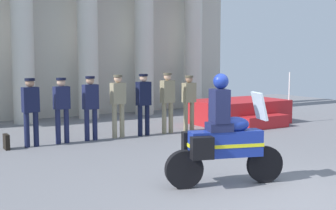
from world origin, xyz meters
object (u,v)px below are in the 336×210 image
object	(u,v)px
officer_in_row_2	(91,103)
officer_in_row_5	(168,98)
officer_in_row_4	(144,99)
officer_in_row_1	(62,105)
officer_in_row_3	(118,101)
officer_in_row_0	(31,107)
briefcase_on_ground	(6,142)
motorcycle_with_rider	(222,139)
reviewing_stand	(240,112)
officer_in_row_6	(189,98)

from	to	relation	value
officer_in_row_2	officer_in_row_5	size ratio (longest dim) A/B	0.97
officer_in_row_2	officer_in_row_4	distance (m)	1.51
officer_in_row_1	officer_in_row_3	bearing A→B (deg)	175.32
officer_in_row_0	officer_in_row_4	distance (m)	3.05
officer_in_row_1	briefcase_on_ground	xyz separation A→B (m)	(-1.37, -0.04, -0.79)
officer_in_row_4	motorcycle_with_rider	xyz separation A→B (m)	(-1.18, -4.94, -0.21)
officer_in_row_2	officer_in_row_5	xyz separation A→B (m)	(2.27, -0.10, 0.03)
reviewing_stand	officer_in_row_6	bearing A→B (deg)	-171.79
officer_in_row_6	briefcase_on_ground	size ratio (longest dim) A/B	4.51
officer_in_row_3	officer_in_row_5	size ratio (longest dim) A/B	0.99
motorcycle_with_rider	officer_in_row_1	bearing A→B (deg)	119.98
officer_in_row_1	officer_in_row_4	world-z (taller)	officer_in_row_4
officer_in_row_3	briefcase_on_ground	xyz separation A→B (m)	(-2.90, -0.03, -0.82)
reviewing_stand	officer_in_row_1	distance (m)	6.06
officer_in_row_4	officer_in_row_5	bearing A→B (deg)	174.77
officer_in_row_2	motorcycle_with_rider	xyz separation A→B (m)	(0.33, -5.03, -0.19)
officer_in_row_5	motorcycle_with_rider	bearing A→B (deg)	64.38
officer_in_row_1	officer_in_row_6	bearing A→B (deg)	175.26
officer_in_row_0	officer_in_row_5	world-z (taller)	officer_in_row_5
officer_in_row_2	briefcase_on_ground	world-z (taller)	officer_in_row_2
officer_in_row_0	officer_in_row_2	distance (m)	1.54
reviewing_stand	officer_in_row_0	distance (m)	6.83
briefcase_on_ground	officer_in_row_3	bearing A→B (deg)	0.57
reviewing_stand	officer_in_row_3	size ratio (longest dim) A/B	1.74
officer_in_row_1	officer_in_row_6	distance (m)	3.80
officer_in_row_0	officer_in_row_4	bearing A→B (deg)	175.03
officer_in_row_6	officer_in_row_5	bearing A→B (deg)	0.55
officer_in_row_0	officer_in_row_3	size ratio (longest dim) A/B	0.98
officer_in_row_3	officer_in_row_4	world-z (taller)	officer_in_row_4
officer_in_row_0	motorcycle_with_rider	bearing A→B (deg)	106.42
motorcycle_with_rider	officer_in_row_6	bearing A→B (deg)	79.20
reviewing_stand	officer_in_row_5	size ratio (longest dim) A/B	1.71
officer_in_row_4	officer_in_row_2	bearing A→B (deg)	-7.60
officer_in_row_4	officer_in_row_5	size ratio (longest dim) A/B	0.99
officer_in_row_3	officer_in_row_5	bearing A→B (deg)	172.44
officer_in_row_1	officer_in_row_5	world-z (taller)	officer_in_row_5
reviewing_stand	motorcycle_with_rider	xyz separation A→B (m)	(-4.93, -5.31, 0.42)
officer_in_row_2	officer_in_row_6	bearing A→B (deg)	175.07
officer_in_row_0	officer_in_row_1	size ratio (longest dim) A/B	1.01
officer_in_row_1	officer_in_row_6	world-z (taller)	officer_in_row_1
officer_in_row_4	officer_in_row_6	bearing A→B (deg)	177.69
officer_in_row_4	briefcase_on_ground	distance (m)	3.73
officer_in_row_1	motorcycle_with_rider	distance (m)	5.15
officer_in_row_4	briefcase_on_ground	bearing A→B (deg)	-4.89
reviewing_stand	officer_in_row_2	bearing A→B (deg)	-176.96
reviewing_stand	briefcase_on_ground	distance (m)	7.40
officer_in_row_5	motorcycle_with_rider	size ratio (longest dim) A/B	0.85
officer_in_row_3	briefcase_on_ground	world-z (taller)	officer_in_row_3
officer_in_row_1	reviewing_stand	bearing A→B (deg)	178.51
officer_in_row_2	officer_in_row_5	distance (m)	2.27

